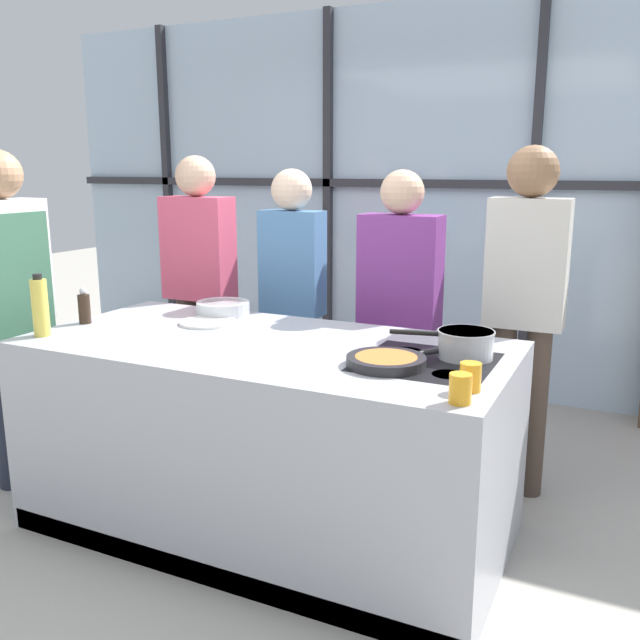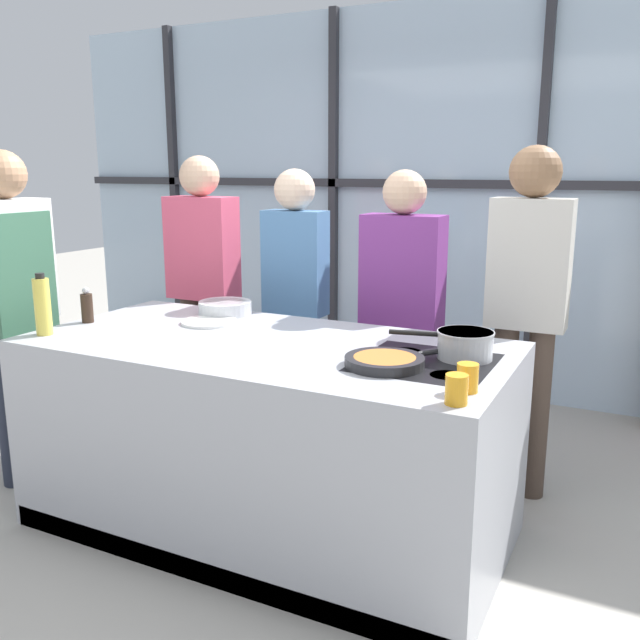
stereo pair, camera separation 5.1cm
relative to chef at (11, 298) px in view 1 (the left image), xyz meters
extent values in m
plane|color=#ADA89E|center=(1.43, 0.13, -1.00)|extent=(18.00, 18.00, 0.00)
cube|color=silver|center=(1.43, 2.49, 0.40)|extent=(6.40, 0.04, 2.80)
cube|color=#2D2D33|center=(1.43, 2.44, 0.54)|extent=(6.40, 0.06, 0.06)
cube|color=#2D2D33|center=(-0.88, 2.44, 0.40)|extent=(0.06, 0.06, 2.80)
cube|color=#2D2D33|center=(0.66, 2.44, 0.40)|extent=(0.06, 0.06, 2.80)
cube|color=#2D2D33|center=(2.20, 2.44, 0.40)|extent=(0.06, 0.06, 2.80)
cube|color=#A8AAB2|center=(1.43, 0.13, -0.55)|extent=(2.16, 1.04, 0.90)
cube|color=black|center=(2.17, 0.13, -0.11)|extent=(0.52, 0.52, 0.01)
cube|color=black|center=(1.43, -0.38, -0.95)|extent=(2.12, 0.03, 0.10)
cylinder|color=#38383D|center=(2.04, 0.00, -0.11)|extent=(0.13, 0.13, 0.01)
cylinder|color=#38383D|center=(2.29, 0.00, -0.11)|extent=(0.13, 0.13, 0.01)
cylinder|color=#38383D|center=(2.04, 0.25, -0.11)|extent=(0.13, 0.13, 0.01)
cylinder|color=#38383D|center=(2.29, 0.25, -0.11)|extent=(0.13, 0.13, 0.01)
cylinder|color=#232838|center=(-0.01, 0.09, -0.57)|extent=(0.13, 0.13, 0.87)
cylinder|color=#232838|center=(-0.01, -0.09, -0.57)|extent=(0.13, 0.13, 0.87)
cube|color=white|center=(-0.01, 0.00, 0.18)|extent=(0.19, 0.42, 0.63)
cube|color=#38664C|center=(0.10, 0.00, -0.04)|extent=(0.02, 0.36, 0.96)
cylinder|color=#47382D|center=(0.55, 1.00, -0.57)|extent=(0.14, 0.14, 0.86)
cylinder|color=#47382D|center=(0.36, 1.00, -0.57)|extent=(0.14, 0.14, 0.86)
cube|color=#DB4C6B|center=(0.46, 1.00, 0.17)|extent=(0.43, 0.20, 0.62)
sphere|color=#D8AD8C|center=(0.46, 1.00, 0.60)|extent=(0.24, 0.24, 0.24)
cylinder|color=#47382D|center=(1.19, 1.00, -0.59)|extent=(0.12, 0.12, 0.82)
cylinder|color=#47382D|center=(1.02, 1.00, -0.59)|extent=(0.12, 0.12, 0.82)
cube|color=#4C7AAD|center=(1.10, 1.00, 0.12)|extent=(0.36, 0.16, 0.59)
sphere|color=beige|center=(1.10, 1.00, 0.53)|extent=(0.23, 0.23, 0.23)
cylinder|color=#47382D|center=(1.85, 1.00, -0.59)|extent=(0.14, 0.14, 0.82)
cylinder|color=#47382D|center=(1.66, 1.00, -0.59)|extent=(0.14, 0.14, 0.82)
cube|color=#7A3384|center=(1.75, 1.00, 0.12)|extent=(0.43, 0.19, 0.59)
sphere|color=#D8AD8C|center=(1.75, 1.00, 0.53)|extent=(0.23, 0.23, 0.23)
cylinder|color=#47382D|center=(2.49, 1.00, -0.56)|extent=(0.12, 0.12, 0.88)
cylinder|color=#47382D|center=(2.31, 1.00, -0.56)|extent=(0.12, 0.12, 0.88)
cube|color=beige|center=(2.40, 1.00, 0.19)|extent=(0.38, 0.17, 0.63)
sphere|color=#8C6647|center=(2.40, 1.00, 0.63)|extent=(0.25, 0.25, 0.25)
cylinder|color=#232326|center=(2.04, 0.00, -0.08)|extent=(0.31, 0.31, 0.04)
cylinder|color=#B26B2D|center=(2.04, 0.00, -0.07)|extent=(0.24, 0.24, 0.01)
cylinder|color=#232326|center=(2.21, 0.23, -0.07)|extent=(0.17, 0.21, 0.02)
cylinder|color=silver|center=(2.29, 0.25, -0.05)|extent=(0.22, 0.22, 0.11)
cylinder|color=silver|center=(2.29, 0.25, 0.01)|extent=(0.23, 0.23, 0.01)
cylinder|color=black|center=(2.09, 0.21, -0.01)|extent=(0.20, 0.06, 0.02)
cylinder|color=white|center=(0.99, 0.31, -0.10)|extent=(0.28, 0.28, 0.01)
cylinder|color=silver|center=(0.95, 0.52, -0.07)|extent=(0.28, 0.28, 0.07)
cylinder|color=#4C4C51|center=(0.95, 0.52, -0.04)|extent=(0.23, 0.23, 0.01)
cylinder|color=#E0CC4C|center=(0.45, -0.22, 0.03)|extent=(0.07, 0.07, 0.26)
cylinder|color=black|center=(0.45, -0.22, 0.17)|extent=(0.04, 0.04, 0.02)
cylinder|color=#332319|center=(0.44, 0.06, -0.03)|extent=(0.06, 0.06, 0.14)
sphere|color=#B2B2B7|center=(0.44, 0.06, 0.06)|extent=(0.03, 0.03, 0.03)
cylinder|color=orange|center=(2.41, -0.29, -0.05)|extent=(0.07, 0.07, 0.10)
cylinder|color=orange|center=(2.41, -0.15, -0.05)|extent=(0.07, 0.07, 0.10)
camera|label=1|loc=(2.90, -2.39, 0.65)|focal=38.00mm
camera|label=2|loc=(2.95, -2.37, 0.65)|focal=38.00mm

